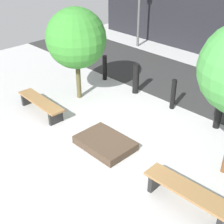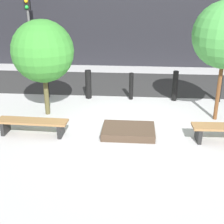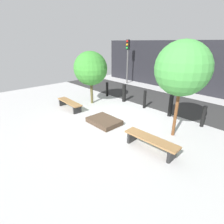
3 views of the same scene
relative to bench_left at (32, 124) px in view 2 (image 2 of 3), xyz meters
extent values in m
plane|color=#AFAFAF|center=(2.65, 0.54, -0.32)|extent=(18.00, 18.00, 0.00)
cube|color=#2E2E2E|center=(2.65, 5.03, -0.31)|extent=(18.00, 3.32, 0.01)
cube|color=black|center=(2.65, 8.34, 1.45)|extent=(16.20, 0.50, 3.53)
cube|color=black|center=(-0.80, 0.03, -0.13)|extent=(0.12, 0.45, 0.37)
cube|color=black|center=(0.80, -0.03, -0.13)|extent=(0.12, 0.45, 0.37)
cube|color=olive|center=(0.00, 0.00, 0.08)|extent=(1.97, 0.51, 0.06)
cube|color=black|center=(4.52, -0.03, -0.12)|extent=(0.12, 0.47, 0.39)
cube|color=#443427|center=(2.65, 0.20, -0.21)|extent=(1.45, 1.02, 0.21)
cylinder|color=#4E4829|center=(0.00, 1.50, 0.44)|extent=(0.15, 0.15, 1.51)
sphere|color=#388630|center=(0.00, 1.50, 1.71)|extent=(1.88, 1.88, 1.88)
cylinder|color=brown|center=(5.30, 1.50, 0.71)|extent=(0.12, 0.12, 2.05)
cylinder|color=black|center=(-0.46, 3.12, 0.15)|extent=(0.17, 0.17, 0.94)
cylinder|color=black|center=(1.09, 3.12, 0.21)|extent=(0.22, 0.22, 1.05)
cylinder|color=black|center=(2.65, 3.12, 0.17)|extent=(0.15, 0.15, 0.98)
cylinder|color=black|center=(4.21, 3.12, 0.22)|extent=(0.19, 0.19, 1.08)
cylinder|color=black|center=(5.76, 3.12, 0.15)|extent=(0.16, 0.16, 0.93)
cylinder|color=#535353|center=(-2.23, 6.99, 1.47)|extent=(0.12, 0.12, 3.58)
cube|color=black|center=(-2.23, 6.99, 2.87)|extent=(0.28, 0.16, 0.78)
sphere|color=orange|center=(-2.23, 6.88, 2.87)|extent=(0.17, 0.17, 0.17)
sphere|color=green|center=(-2.23, 6.88, 2.61)|extent=(0.17, 0.17, 0.17)
camera|label=1|loc=(7.50, -4.29, 4.56)|focal=50.00mm
camera|label=2|loc=(2.82, -7.63, 3.57)|focal=50.00mm
camera|label=3|loc=(8.12, -4.38, 3.11)|focal=28.00mm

